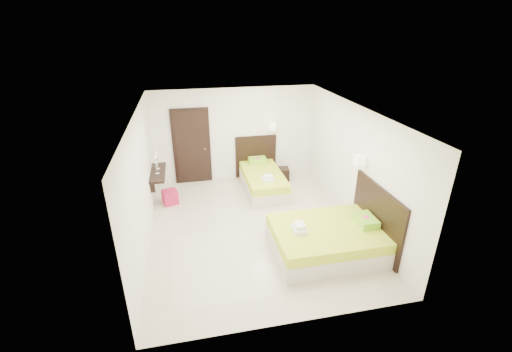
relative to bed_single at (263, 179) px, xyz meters
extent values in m
plane|color=beige|center=(-0.61, -1.84, -0.30)|extent=(5.50, 5.50, 0.00)
cube|color=beige|center=(0.00, -0.08, -0.14)|extent=(0.99, 1.98, 0.32)
cube|color=#AAC820|center=(0.00, -0.08, 0.12)|extent=(0.98, 1.96, 0.20)
cube|color=black|center=(0.00, 0.88, 0.32)|extent=(1.19, 0.05, 1.24)
cube|color=#8BD827|center=(0.00, 0.66, 0.29)|extent=(0.49, 0.34, 0.14)
cylinder|color=#EF389A|center=(0.00, 0.66, 0.36)|extent=(0.12, 0.12, 0.00)
cube|color=white|center=(0.00, -0.62, 0.26)|extent=(0.30, 0.22, 0.08)
cube|color=white|center=(0.00, -0.62, 0.34)|extent=(0.22, 0.16, 0.08)
cube|color=beige|center=(0.44, 0.73, 1.24)|extent=(0.18, 0.18, 0.20)
cylinder|color=#2D2116|center=(0.44, 0.81, 1.24)|extent=(0.03, 0.16, 0.03)
cube|color=beige|center=(0.60, -3.01, -0.13)|extent=(2.10, 1.57, 0.34)
cube|color=#AAC820|center=(0.60, -3.01, 0.14)|extent=(2.07, 1.56, 0.21)
cube|color=black|center=(1.61, -3.01, 0.36)|extent=(0.05, 1.78, 1.31)
cube|color=#8BD827|center=(1.38, -3.01, 0.32)|extent=(0.36, 0.52, 0.15)
cylinder|color=#EF389A|center=(1.38, -3.01, 0.40)|extent=(0.13, 0.13, 0.00)
cube|color=white|center=(0.02, -3.01, 0.29)|extent=(0.23, 0.31, 0.08)
cube|color=white|center=(0.02, -3.01, 0.37)|extent=(0.17, 0.24, 0.08)
cube|color=beige|center=(1.46, -2.35, 1.33)|extent=(0.19, 0.19, 0.21)
cylinder|color=#2D2116|center=(1.54, -2.35, 1.33)|extent=(0.16, 0.03, 0.03)
cube|color=black|center=(0.66, 0.43, -0.11)|extent=(0.46, 0.42, 0.37)
cube|color=#AB163E|center=(-2.45, -0.33, -0.12)|extent=(0.43, 0.43, 0.35)
cube|color=black|center=(-1.81, 0.87, 0.75)|extent=(1.02, 0.06, 2.14)
cube|color=black|center=(-1.81, 0.83, 0.75)|extent=(0.88, 0.04, 2.06)
cylinder|color=silver|center=(-1.46, 0.80, 0.70)|extent=(0.03, 0.10, 0.03)
cube|color=black|center=(-2.68, -0.24, 0.52)|extent=(0.35, 1.20, 0.06)
cube|color=black|center=(-2.80, -0.69, 0.37)|extent=(0.10, 0.04, 0.30)
cube|color=black|center=(-2.80, 0.21, 0.37)|extent=(0.10, 0.04, 0.30)
cylinder|color=silver|center=(-2.68, -0.39, 0.56)|extent=(0.10, 0.10, 0.02)
cylinder|color=silver|center=(-2.68, -0.39, 0.68)|extent=(0.02, 0.02, 0.22)
cone|color=silver|center=(-2.68, -0.39, 0.81)|extent=(0.07, 0.07, 0.04)
cylinder|color=white|center=(-2.68, -0.39, 0.91)|extent=(0.02, 0.02, 0.15)
sphere|color=#FFB23F|center=(-2.68, -0.39, 1.00)|extent=(0.02, 0.02, 0.02)
cylinder|color=silver|center=(-2.68, -0.09, 0.56)|extent=(0.10, 0.10, 0.02)
cylinder|color=silver|center=(-2.68, -0.09, 0.68)|extent=(0.02, 0.02, 0.22)
cone|color=silver|center=(-2.68, -0.09, 0.81)|extent=(0.07, 0.07, 0.04)
cylinder|color=white|center=(-2.68, -0.09, 0.91)|extent=(0.02, 0.02, 0.15)
sphere|color=#FFB23F|center=(-2.68, -0.09, 1.00)|extent=(0.02, 0.02, 0.02)
camera|label=1|loc=(-1.91, -8.21, 3.86)|focal=24.00mm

